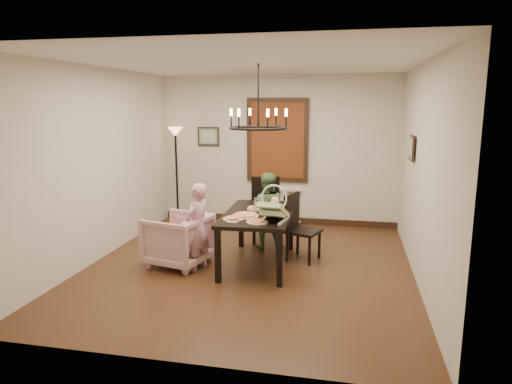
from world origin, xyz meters
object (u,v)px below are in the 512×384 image
(chair_right, at_px, (304,227))
(baby_bouncer, at_px, (273,209))
(armchair, at_px, (178,240))
(floor_lamp, at_px, (177,176))
(dining_table, at_px, (258,218))
(elderly_woman, at_px, (198,234))
(seated_man, at_px, (266,217))
(drinking_glass, at_px, (256,209))
(chair_far, at_px, (266,210))

(chair_right, distance_m, baby_bouncer, 0.93)
(armchair, bearing_deg, floor_lamp, -145.34)
(dining_table, relative_size, armchair, 2.05)
(elderly_woman, height_order, seated_man, seated_man)
(drinking_glass, bearing_deg, elderly_woman, -160.46)
(chair_far, relative_size, elderly_woman, 1.07)
(drinking_glass, bearing_deg, floor_lamp, 133.66)
(seated_man, xyz_separation_m, baby_bouncer, (0.31, -1.20, 0.43))
(chair_far, height_order, armchair, chair_far)
(dining_table, relative_size, seated_man, 1.65)
(drinking_glass, bearing_deg, dining_table, 77.68)
(chair_far, relative_size, armchair, 1.34)
(baby_bouncer, bearing_deg, seated_man, 112.53)
(dining_table, relative_size, chair_right, 1.69)
(chair_far, height_order, seated_man, chair_far)
(armchair, relative_size, baby_bouncer, 1.61)
(chair_right, relative_size, drinking_glass, 7.94)
(seated_man, xyz_separation_m, drinking_glass, (0.01, -0.84, 0.32))
(chair_right, distance_m, drinking_glass, 0.82)
(floor_lamp, bearing_deg, elderly_woman, -62.71)
(elderly_woman, xyz_separation_m, baby_bouncer, (1.08, -0.08, 0.43))
(armchair, height_order, seated_man, seated_man)
(dining_table, relative_size, drinking_glass, 13.38)
(chair_right, height_order, armchair, chair_right)
(floor_lamp, bearing_deg, chair_right, -32.83)
(dining_table, relative_size, baby_bouncer, 3.30)
(baby_bouncer, xyz_separation_m, drinking_glass, (-0.30, 0.36, -0.10))
(chair_right, xyz_separation_m, drinking_glass, (-0.63, -0.40, 0.33))
(baby_bouncer, bearing_deg, chair_right, 74.48)
(baby_bouncer, relative_size, drinking_glass, 4.06)
(chair_right, distance_m, elderly_woman, 1.55)
(baby_bouncer, bearing_deg, dining_table, 132.10)
(chair_right, bearing_deg, armchair, 127.17)
(dining_table, bearing_deg, armchair, -170.11)
(elderly_woman, distance_m, seated_man, 1.35)
(dining_table, bearing_deg, seated_man, 89.67)
(elderly_woman, relative_size, floor_lamp, 0.56)
(chair_right, bearing_deg, dining_table, 137.09)
(dining_table, height_order, chair_far, chair_far)
(seated_man, height_order, floor_lamp, floor_lamp)
(floor_lamp, bearing_deg, dining_table, -45.16)
(elderly_woman, bearing_deg, armchair, -90.26)
(elderly_woman, distance_m, baby_bouncer, 1.16)
(dining_table, bearing_deg, elderly_woman, -158.56)
(chair_right, xyz_separation_m, armchair, (-1.73, -0.56, -0.13))
(chair_right, bearing_deg, baby_bouncer, 175.74)
(chair_far, relative_size, floor_lamp, 0.60)
(dining_table, xyz_separation_m, chair_right, (0.62, 0.33, -0.19))
(chair_far, distance_m, floor_lamp, 2.15)
(chair_far, distance_m, chair_right, 1.05)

